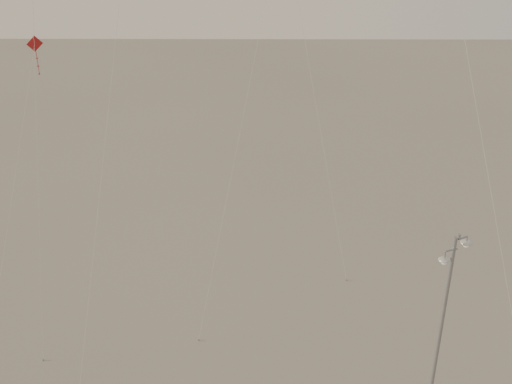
{
  "coord_description": "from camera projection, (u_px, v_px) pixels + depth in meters",
  "views": [
    {
      "loc": [
        0.76,
        -22.95,
        22.79
      ],
      "look_at": [
        0.57,
        5.0,
        9.98
      ],
      "focal_mm": 50.0,
      "sensor_mm": 36.0,
      "label": 1
    }
  ],
  "objects": [
    {
      "name": "street_lamp",
      "position": [
        443.0,
        318.0,
        31.23
      ],
      "size": [
        1.5,
        1.01,
        8.91
      ],
      "color": "gray",
      "rests_on": "ground"
    },
    {
      "name": "kite_3",
      "position": [
        24.0,
        117.0,
        32.61
      ],
      "size": [
        2.62,
        8.32,
        15.75
      ],
      "rotation": [
        0.0,
        0.0,
        0.15
      ],
      "color": "maroon",
      "rests_on": "ground"
    }
  ]
}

